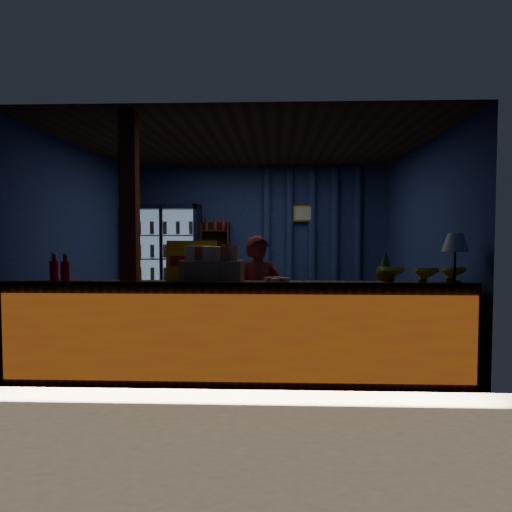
# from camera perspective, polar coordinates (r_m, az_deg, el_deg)

# --- Properties ---
(ground) EXTENTS (4.60, 4.60, 0.00)m
(ground) POSITION_cam_1_polar(r_m,az_deg,el_deg) (6.85, -0.83, -9.34)
(ground) COLOR #515154
(ground) RESTS_ON ground
(room_walls) EXTENTS (4.60, 4.60, 4.60)m
(room_walls) POSITION_cam_1_polar(r_m,az_deg,el_deg) (6.70, -0.84, 3.90)
(room_walls) COLOR navy
(room_walls) RESTS_ON ground
(dirt_apron) EXTENTS (5.60, 5.60, 0.00)m
(dirt_apron) POSITION_cam_1_polar(r_m,az_deg,el_deg) (3.26, -4.87, -23.74)
(dirt_apron) COLOR brown
(dirt_apron) RESTS_ON ground
(counter) EXTENTS (4.40, 0.57, 0.99)m
(counter) POSITION_cam_1_polar(r_m,az_deg,el_deg) (4.89, -2.09, -8.66)
(counter) COLOR brown
(counter) RESTS_ON ground
(support_post) EXTENTS (0.16, 0.16, 2.60)m
(support_post) POSITION_cam_1_polar(r_m,az_deg,el_deg) (4.99, -14.20, 1.02)
(support_post) COLOR #9C2F16
(support_post) RESTS_ON ground
(beverage_cooler) EXTENTS (1.20, 0.62, 1.90)m
(beverage_cooler) POSITION_cam_1_polar(r_m,az_deg,el_deg) (8.83, -10.24, -0.49)
(beverage_cooler) COLOR black
(beverage_cooler) RESTS_ON ground
(bottle_shelf) EXTENTS (0.50, 0.28, 1.60)m
(bottle_shelf) POSITION_cam_1_polar(r_m,az_deg,el_deg) (8.83, -4.64, -1.36)
(bottle_shelf) COLOR #351F10
(bottle_shelf) RESTS_ON ground
(curtain_folds) EXTENTS (1.74, 0.14, 2.50)m
(curtain_folds) POSITION_cam_1_polar(r_m,az_deg,el_deg) (8.85, 6.41, 1.92)
(curtain_folds) COLOR navy
(curtain_folds) RESTS_ON room_walls
(framed_picture) EXTENTS (0.36, 0.04, 0.28)m
(framed_picture) POSITION_cam_1_polar(r_m,az_deg,el_deg) (8.80, 5.47, 4.85)
(framed_picture) COLOR gold
(framed_picture) RESTS_ON room_walls
(shopkeeper) EXTENTS (0.56, 0.42, 1.40)m
(shopkeeper) POSITION_cam_1_polar(r_m,az_deg,el_deg) (5.37, 0.32, -5.16)
(shopkeeper) COLOR maroon
(shopkeeper) RESTS_ON ground
(green_chair) EXTENTS (0.77, 0.78, 0.55)m
(green_chair) POSITION_cam_1_polar(r_m,az_deg,el_deg) (8.30, 11.78, -5.31)
(green_chair) COLOR #5AB571
(green_chair) RESTS_ON ground
(side_table) EXTENTS (0.58, 0.49, 0.54)m
(side_table) POSITION_cam_1_polar(r_m,az_deg,el_deg) (8.26, 6.23, -5.63)
(side_table) COLOR #351F10
(side_table) RESTS_ON ground
(yellow_sign) EXTENTS (0.51, 0.10, 0.41)m
(yellow_sign) POSITION_cam_1_polar(r_m,az_deg,el_deg) (5.09, -7.41, -0.53)
(yellow_sign) COLOR yellow
(yellow_sign) RESTS_ON counter
(soda_bottles) EXTENTS (0.24, 0.17, 0.29)m
(soda_bottles) POSITION_cam_1_polar(r_m,az_deg,el_deg) (5.27, -21.51, -1.54)
(soda_bottles) COLOR #B30B1D
(soda_bottles) RESTS_ON counter
(snack_box_left) EXTENTS (0.41, 0.38, 0.36)m
(snack_box_left) POSITION_cam_1_polar(r_m,az_deg,el_deg) (4.85, -6.58, -1.60)
(snack_box_left) COLOR olive
(snack_box_left) RESTS_ON counter
(snack_box_centre) EXTENTS (0.35, 0.30, 0.35)m
(snack_box_centre) POSITION_cam_1_polar(r_m,az_deg,el_deg) (4.90, -3.49, -1.57)
(snack_box_centre) COLOR olive
(snack_box_centre) RESTS_ON counter
(pastry_tray) EXTENTS (0.40, 0.40, 0.07)m
(pastry_tray) POSITION_cam_1_polar(r_m,az_deg,el_deg) (4.72, 2.30, -2.98)
(pastry_tray) COLOR silver
(pastry_tray) RESTS_ON counter
(banana_bunches) EXTENTS (0.84, 0.32, 0.18)m
(banana_bunches) POSITION_cam_1_polar(r_m,az_deg,el_deg) (5.08, 18.46, -1.93)
(banana_bunches) COLOR yellow
(banana_bunches) RESTS_ON counter
(table_lamp) EXTENTS (0.25, 0.25, 0.48)m
(table_lamp) POSITION_cam_1_polar(r_m,az_deg,el_deg) (5.04, 21.81, 1.23)
(table_lamp) COLOR black
(table_lamp) RESTS_ON counter
(pineapple) EXTENTS (0.17, 0.17, 0.30)m
(pineapple) POSITION_cam_1_polar(r_m,az_deg,el_deg) (5.01, 14.57, -1.58)
(pineapple) COLOR olive
(pineapple) RESTS_ON counter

